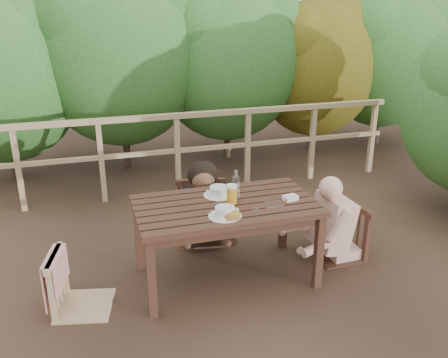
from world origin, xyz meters
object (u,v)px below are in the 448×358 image
object	(u,v)px
bottle	(236,186)
chair_far	(202,190)
beer_glass	(232,195)
soup_near	(225,212)
butter_tub	(290,199)
chair_left	(79,258)
woman	(201,176)
soup_far	(219,192)
chair_right	(339,210)
bread_roll	(232,215)
table	(226,242)
diner_right	(344,190)
tumbler	(255,213)

from	to	relation	value
bottle	chair_far	bearing A→B (deg)	98.70
beer_glass	bottle	world-z (taller)	bottle
soup_near	butter_tub	size ratio (longest dim) A/B	2.16
chair_left	woman	size ratio (longest dim) A/B	0.67
soup_far	bottle	xyz separation A→B (m)	(0.11, -0.13, 0.09)
chair_right	beer_glass	distance (m)	1.11
chair_left	beer_glass	bearing A→B (deg)	-73.52
chair_far	bread_roll	distance (m)	1.08
chair_far	beer_glass	world-z (taller)	chair_far
table	beer_glass	size ratio (longest dim) A/B	8.71
diner_right	bread_roll	size ratio (longest dim) A/B	9.57
table	tumbler	xyz separation A→B (m)	(0.15, -0.30, 0.38)
chair_far	woman	bearing A→B (deg)	99.62
woman	bottle	bearing A→B (deg)	108.09
chair_left	soup_far	xyz separation A→B (m)	(1.19, 0.28, 0.29)
bread_roll	tumbler	distance (m)	0.19
bread_roll	bottle	distance (m)	0.38
chair_right	butter_tub	size ratio (longest dim) A/B	7.59
beer_glass	bottle	bearing A→B (deg)	48.90
soup_near	soup_far	xyz separation A→B (m)	(0.07, 0.42, 0.00)
soup_far	tumbler	distance (m)	0.51
woman	beer_glass	distance (m)	0.81
chair_far	diner_right	bearing A→B (deg)	-21.86
table	chair_right	bearing A→B (deg)	3.80
woman	butter_tub	bearing A→B (deg)	131.09
chair_left	woman	world-z (taller)	woman
chair_left	diner_right	bearing A→B (deg)	-73.44
beer_glass	chair_far	bearing A→B (deg)	94.04
table	chair_right	xyz separation A→B (m)	(1.12, 0.07, 0.12)
bread_roll	bottle	xyz separation A→B (m)	(0.14, 0.34, 0.09)
table	woman	distance (m)	0.86
diner_right	bottle	distance (m)	1.05
woman	chair_left	bearing A→B (deg)	46.40
chair_left	soup_near	bearing A→B (deg)	-84.56
tumbler	butter_tub	distance (m)	0.44
diner_right	soup_near	distance (m)	1.26
chair_far	table	bearing A→B (deg)	-80.00
butter_tub	bottle	bearing A→B (deg)	149.49
table	soup_far	distance (m)	0.43
chair_far	diner_right	size ratio (longest dim) A/B	0.78
chair_left	soup_near	world-z (taller)	chair_left
chair_far	bottle	world-z (taller)	chair_far
beer_glass	tumbler	distance (m)	0.31
bottle	butter_tub	xyz separation A→B (m)	(0.43, -0.15, -0.11)
chair_left	beer_glass	xyz separation A→B (m)	(1.24, 0.08, 0.33)
table	soup_near	xyz separation A→B (m)	(-0.08, -0.23, 0.39)
chair_left	tumbler	xyz separation A→B (m)	(1.34, -0.21, 0.28)
table	bottle	bearing A→B (deg)	29.49
woman	bottle	size ratio (longest dim) A/B	4.88
chair_far	butter_tub	xyz separation A→B (m)	(0.54, -0.87, 0.20)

